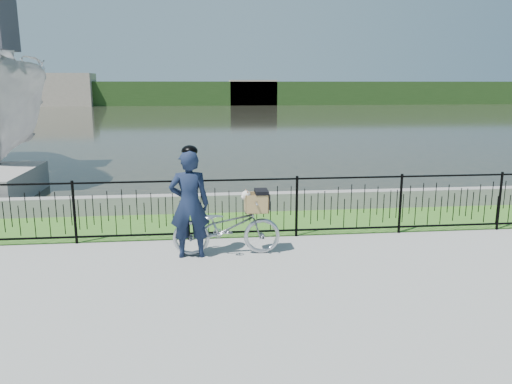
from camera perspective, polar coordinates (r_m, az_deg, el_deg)
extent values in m
plane|color=gray|center=(7.81, -0.49, -8.79)|extent=(120.00, 120.00, 0.00)
cube|color=#386921|center=(10.26, -1.94, -3.56)|extent=(60.00, 2.00, 0.01)
plane|color=#28291F|center=(40.35, -5.22, 8.30)|extent=(120.00, 120.00, 0.00)
cube|color=gray|center=(11.18, -2.33, -1.19)|extent=(60.00, 0.30, 0.40)
cube|color=#26451A|center=(67.26, -5.69, 11.17)|extent=(120.00, 6.00, 3.00)
cube|color=#A19281|center=(67.50, -21.43, 10.83)|extent=(8.00, 4.00, 4.00)
cube|color=#A19281|center=(66.10, -0.37, 11.30)|extent=(6.00, 3.00, 3.20)
imported|color=#A5A8B1|center=(8.33, -3.38, -4.03)|extent=(1.79, 0.62, 0.94)
cube|color=black|center=(8.30, 0.04, -2.24)|extent=(0.38, 0.18, 0.02)
cube|color=#A0804A|center=(8.30, 0.04, -2.19)|extent=(0.38, 0.33, 0.01)
cube|color=#A0804A|center=(8.42, -0.08, -0.96)|extent=(0.38, 0.01, 0.31)
cube|color=#A0804A|center=(8.12, 0.16, -1.46)|extent=(0.38, 0.01, 0.31)
cube|color=#A0804A|center=(8.29, 1.31, -1.17)|extent=(0.02, 0.33, 0.31)
cube|color=#A0804A|center=(8.25, -1.24, -1.24)|extent=(0.01, 0.33, 0.31)
cube|color=black|center=(8.23, 0.62, 0.05)|extent=(0.21, 0.34, 0.06)
cube|color=black|center=(8.28, 1.43, -0.96)|extent=(0.02, 0.34, 0.25)
ellipsoid|color=silver|center=(8.27, -0.10, -1.37)|extent=(0.31, 0.22, 0.20)
sphere|color=silver|center=(8.20, -1.14, -0.36)|extent=(0.15, 0.15, 0.15)
sphere|color=silver|center=(8.18, -1.48, -0.61)|extent=(0.07, 0.07, 0.07)
sphere|color=black|center=(8.17, -1.65, -0.66)|extent=(0.02, 0.02, 0.02)
cone|color=#8F583B|center=(8.25, -1.18, 0.14)|extent=(0.06, 0.08, 0.08)
cone|color=#8F583B|center=(8.15, -0.98, -0.01)|extent=(0.06, 0.08, 0.08)
imported|color=#121C33|center=(8.17, -7.62, -1.41)|extent=(0.66, 0.44, 1.78)
ellipsoid|color=black|center=(8.01, -7.80, 4.65)|extent=(0.26, 0.29, 0.18)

